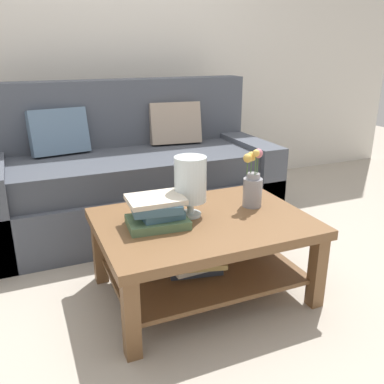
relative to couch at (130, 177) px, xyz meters
The scene contains 7 objects.
ground_plane 0.92m from the couch, 88.51° to the right, with size 10.00×10.00×0.00m, color #ADA393.
back_wall 1.27m from the couch, 88.44° to the left, with size 6.40×0.12×2.70m, color beige.
couch is the anchor object (origin of this frame).
coffee_table 1.11m from the couch, 85.13° to the right, with size 1.10×0.79×0.44m.
book_stack_main 1.11m from the couch, 97.77° to the right, with size 0.31×0.26×0.15m.
glass_hurricane_vase 1.07m from the couch, 87.08° to the right, with size 0.17×0.17×0.32m.
flower_pitcher 1.15m from the couch, 67.74° to the right, with size 0.12×0.11×0.33m.
Camera 1 is at (-0.76, -2.06, 1.29)m, focal length 38.54 mm.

